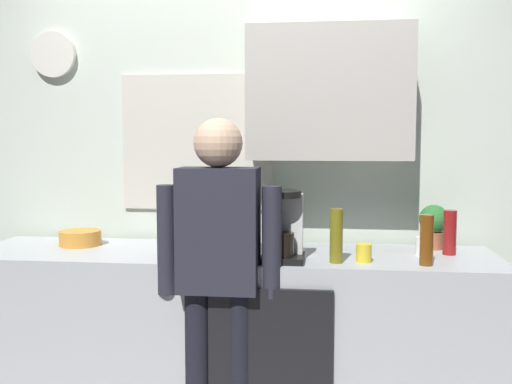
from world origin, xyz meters
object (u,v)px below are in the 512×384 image
(potted_plant, at_px, (434,224))
(dish_soap, at_px, (190,243))
(bottle_green_wine, at_px, (286,217))
(bottle_red_vinegar, at_px, (450,232))
(bottle_olive_oil, at_px, (336,236))
(cup_terracotta_mug, at_px, (189,239))
(person_at_sink, at_px, (219,263))
(bottle_dark_sauce, at_px, (249,237))
(cup_yellow_cup, at_px, (364,253))
(mixing_bowl, at_px, (80,238))
(coffee_maker, at_px, (283,229))
(cup_white_mug, at_px, (424,246))
(bottle_amber_beer, at_px, (427,240))

(potted_plant, distance_m, dish_soap, 1.26)
(bottle_green_wine, bearing_deg, bottle_red_vinegar, -11.77)
(potted_plant, bearing_deg, bottle_red_vinegar, -70.06)
(bottle_olive_oil, height_order, bottle_red_vinegar, bottle_olive_oil)
(cup_terracotta_mug, height_order, person_at_sink, person_at_sink)
(dish_soap, bearing_deg, bottle_olive_oil, 0.64)
(bottle_dark_sauce, xyz_separation_m, person_at_sink, (-0.11, -0.22, -0.08))
(cup_yellow_cup, relative_size, mixing_bowl, 0.39)
(coffee_maker, xyz_separation_m, mixing_bowl, (-1.11, 0.25, -0.11))
(bottle_dark_sauce, relative_size, person_at_sink, 0.11)
(person_at_sink, bearing_deg, bottle_red_vinegar, 29.41)
(cup_white_mug, bearing_deg, bottle_red_vinegar, 21.02)
(potted_plant, bearing_deg, bottle_green_wine, 177.93)
(bottle_green_wine, xyz_separation_m, cup_terracotta_mug, (-0.50, -0.16, -0.10))
(bottle_red_vinegar, xyz_separation_m, cup_yellow_cup, (-0.43, -0.23, -0.07))
(person_at_sink, bearing_deg, mixing_bowl, 165.47)
(dish_soap, bearing_deg, bottle_green_wine, 45.55)
(bottle_amber_beer, relative_size, bottle_red_vinegar, 1.05)
(cup_white_mug, bearing_deg, bottle_amber_beer, -96.57)
(cup_yellow_cup, relative_size, cup_white_mug, 0.89)
(mixing_bowl, bearing_deg, bottle_green_wine, 7.90)
(bottle_green_wine, distance_m, cup_yellow_cup, 0.57)
(bottle_red_vinegar, relative_size, cup_yellow_cup, 2.59)
(cup_white_mug, bearing_deg, potted_plant, 67.83)
(cup_terracotta_mug, bearing_deg, cup_yellow_cup, -15.10)
(coffee_maker, distance_m, bottle_amber_beer, 0.65)
(cup_white_mug, height_order, cup_terracotta_mug, cup_white_mug)
(potted_plant, bearing_deg, bottle_amber_beer, -104.25)
(coffee_maker, relative_size, cup_yellow_cup, 3.88)
(bottle_amber_beer, relative_size, mixing_bowl, 1.05)
(bottle_amber_beer, height_order, mixing_bowl, bottle_amber_beer)
(bottle_olive_oil, relative_size, cup_white_mug, 2.63)
(bottle_green_wine, xyz_separation_m, person_at_sink, (-0.27, -0.54, -0.14))
(bottle_red_vinegar, bearing_deg, cup_yellow_cup, -152.00)
(bottle_red_vinegar, height_order, potted_plant, potted_plant)
(bottle_green_wine, height_order, bottle_red_vinegar, bottle_green_wine)
(bottle_dark_sauce, distance_m, bottle_green_wine, 0.36)
(cup_yellow_cup, xyz_separation_m, person_at_sink, (-0.65, -0.14, -0.03))
(dish_soap, bearing_deg, coffee_maker, 4.53)
(cup_terracotta_mug, bearing_deg, mixing_bowl, 179.22)
(bottle_dark_sauce, xyz_separation_m, dish_soap, (-0.27, -0.12, -0.01))
(bottle_amber_beer, distance_m, mixing_bowl, 1.78)
(bottle_amber_beer, distance_m, cup_terracotta_mug, 1.19)
(bottle_green_wine, height_order, person_at_sink, person_at_sink)
(mixing_bowl, relative_size, person_at_sink, 0.14)
(cup_terracotta_mug, bearing_deg, bottle_red_vinegar, -0.43)
(bottle_green_wine, distance_m, cup_white_mug, 0.73)
(bottle_green_wine, height_order, cup_yellow_cup, bottle_green_wine)
(cup_terracotta_mug, bearing_deg, person_at_sink, -58.94)
(cup_white_mug, bearing_deg, person_at_sink, -161.47)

